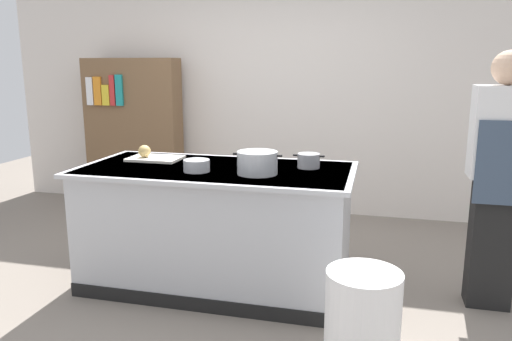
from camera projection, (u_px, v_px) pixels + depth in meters
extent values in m
plane|color=slate|center=(218.00, 283.00, 3.75)|extent=(10.00, 10.00, 0.00)
cube|color=silver|center=(276.00, 77.00, 5.42)|extent=(6.40, 0.12, 3.00)
cube|color=#B7BABF|center=(217.00, 227.00, 3.65)|extent=(1.90, 0.90, 0.90)
cube|color=#B7BABF|center=(216.00, 170.00, 3.56)|extent=(1.98, 0.98, 0.03)
cube|color=black|center=(196.00, 305.00, 3.31)|extent=(1.90, 0.01, 0.10)
cube|color=silver|center=(155.00, 158.00, 3.86)|extent=(0.40, 0.28, 0.02)
sphere|color=tan|center=(144.00, 151.00, 3.84)|extent=(0.10, 0.10, 0.10)
cylinder|color=#B7BABF|center=(257.00, 163.00, 3.34)|extent=(0.28, 0.28, 0.16)
cube|color=black|center=(236.00, 154.00, 3.36)|extent=(0.04, 0.02, 0.01)
cube|color=black|center=(279.00, 156.00, 3.29)|extent=(0.04, 0.02, 0.01)
cylinder|color=#99999E|center=(309.00, 161.00, 3.54)|extent=(0.16, 0.16, 0.10)
cube|color=black|center=(296.00, 155.00, 3.56)|extent=(0.04, 0.02, 0.01)
cube|color=black|center=(322.00, 156.00, 3.51)|extent=(0.04, 0.02, 0.01)
cylinder|color=#B7BABF|center=(197.00, 166.00, 3.42)|extent=(0.18, 0.18, 0.08)
cylinder|color=white|center=(362.00, 326.00, 2.55)|extent=(0.39, 0.39, 0.60)
cube|color=black|center=(491.00, 242.00, 3.33)|extent=(0.28, 0.20, 0.90)
cube|color=silver|center=(503.00, 133.00, 3.18)|extent=(0.38, 0.24, 0.60)
sphere|color=#D3AA8C|center=(510.00, 68.00, 3.09)|extent=(0.22, 0.22, 0.22)
cube|color=#38475B|center=(505.00, 164.00, 3.10)|extent=(0.34, 0.02, 0.54)
cube|color=brown|center=(134.00, 134.00, 5.66)|extent=(1.10, 0.28, 1.70)
cube|color=white|center=(90.00, 91.00, 5.50)|extent=(0.08, 0.03, 0.31)
cube|color=orange|center=(98.00, 91.00, 5.48)|extent=(0.09, 0.03, 0.31)
cube|color=yellow|center=(106.00, 95.00, 5.47)|extent=(0.09, 0.03, 0.23)
cube|color=red|center=(112.00, 90.00, 5.44)|extent=(0.06, 0.03, 0.33)
cube|color=teal|center=(119.00, 90.00, 5.41)|extent=(0.08, 0.03, 0.34)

